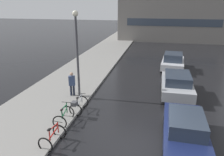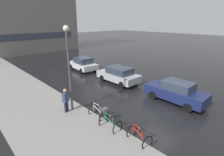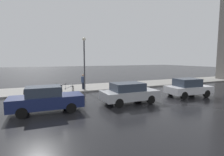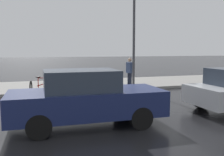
{
  "view_description": "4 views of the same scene",
  "coord_description": "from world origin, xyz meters",
  "views": [
    {
      "loc": [
        0.58,
        -8.63,
        5.93
      ],
      "look_at": [
        -1.97,
        3.05,
        1.8
      ],
      "focal_mm": 35.0,
      "sensor_mm": 36.0,
      "label": 1
    },
    {
      "loc": [
        -9.6,
        -5.55,
        5.79
      ],
      "look_at": [
        0.01,
        4.56,
        1.15
      ],
      "focal_mm": 28.0,
      "sensor_mm": 36.0,
      "label": 2
    },
    {
      "loc": [
        13.31,
        -0.73,
        3.31
      ],
      "look_at": [
        0.14,
        4.99,
        1.76
      ],
      "focal_mm": 28.0,
      "sensor_mm": 36.0,
      "label": 3
    },
    {
      "loc": [
        8.83,
        -1.69,
        2.2
      ],
      "look_at": [
        -2.08,
        1.81,
        0.9
      ],
      "focal_mm": 40.0,
      "sensor_mm": 36.0,
      "label": 4
    }
  ],
  "objects": [
    {
      "name": "bicycle_nearest",
      "position": [
        -3.68,
        -1.25,
        0.39
      ],
      "size": [
        0.85,
        1.21,
        0.93
      ],
      "color": "black",
      "rests_on": "ground"
    },
    {
      "name": "bicycle_second",
      "position": [
        -3.95,
        0.53,
        0.41
      ],
      "size": [
        0.79,
        1.17,
        1.02
      ],
      "color": "black",
      "rests_on": "ground"
    },
    {
      "name": "ground_plane",
      "position": [
        0.0,
        0.0,
        0.0
      ],
      "size": [
        140.0,
        140.0,
        0.0
      ],
      "primitive_type": "plane",
      "color": "black"
    },
    {
      "name": "pedestrian",
      "position": [
        -4.79,
        3.77,
        0.97
      ],
      "size": [
        0.45,
        0.35,
        1.72
      ],
      "color": "#1E2333",
      "rests_on": "ground"
    },
    {
      "name": "bicycle_third",
      "position": [
        -3.65,
        1.78,
        0.5
      ],
      "size": [
        0.76,
        1.41,
        0.99
      ],
      "color": "black",
      "rests_on": "ground"
    },
    {
      "name": "car_navy",
      "position": [
        1.88,
        -0.25,
        0.81
      ],
      "size": [
        1.81,
        4.42,
        1.64
      ],
      "color": "navy",
      "rests_on": "ground"
    },
    {
      "name": "car_white",
      "position": [
        1.91,
        11.62,
        0.8
      ],
      "size": [
        2.22,
        4.05,
        1.6
      ],
      "color": "silver",
      "rests_on": "ground"
    },
    {
      "name": "streetlamp",
      "position": [
        -4.34,
        3.83,
        3.42
      ],
      "size": [
        0.35,
        0.35,
        5.51
      ],
      "color": "#424247",
      "rests_on": "ground"
    },
    {
      "name": "sidewalk_kerb",
      "position": [
        -6.0,
        10.0,
        0.07
      ],
      "size": [
        4.8,
        60.0,
        0.14
      ],
      "primitive_type": "cube",
      "color": "gray",
      "rests_on": "ground"
    },
    {
      "name": "car_silver",
      "position": [
        1.91,
        5.62,
        0.8
      ],
      "size": [
        1.99,
        4.25,
        1.54
      ],
      "color": "#B2B5BA",
      "rests_on": "ground"
    }
  ]
}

